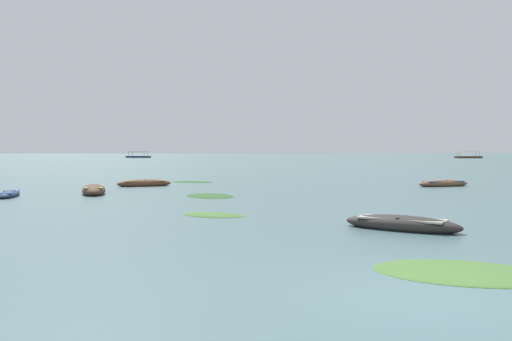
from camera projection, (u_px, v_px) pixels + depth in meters
ground_plane at (274, 153)px, 1506.44m from camera, size 6000.00×6000.00×0.00m
mountain_1 at (202, 108)px, 1792.28m from camera, size 1243.63×1243.63×296.11m
mountain_2 at (491, 105)px, 1862.59m from camera, size 1268.72×1268.72×329.41m
rowboat_1 at (443, 184)px, 34.30m from camera, size 3.84×2.45×0.53m
rowboat_4 at (144, 183)px, 34.30m from camera, size 3.58×2.47×0.56m
rowboat_6 at (402, 224)px, 15.08m from camera, size 3.40×2.76×0.50m
rowboat_7 at (94, 190)px, 28.02m from camera, size 2.34×4.14×0.64m
rowboat_8 at (9, 194)px, 26.16m from camera, size 1.58×3.19×0.39m
ferry_0 at (468, 157)px, 194.86m from camera, size 9.28×3.84×2.54m
ferry_1 at (138, 157)px, 207.48m from camera, size 10.02×6.56×2.54m
weed_patch_0 at (462, 273)px, 9.69m from camera, size 3.69×3.05×0.14m
weed_patch_1 at (213, 215)px, 18.53m from camera, size 2.76×2.39×0.14m
weed_patch_2 at (210, 196)px, 26.58m from camera, size 3.41×4.13×0.14m
weed_patch_3 at (192, 182)px, 38.93m from camera, size 3.70×2.78×0.14m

